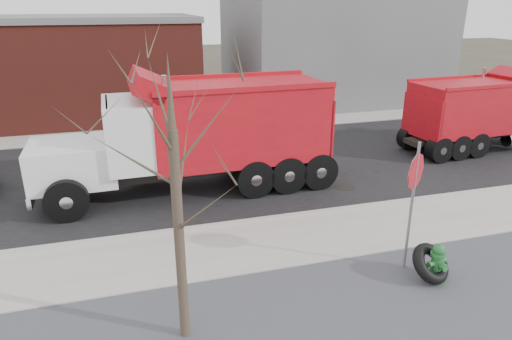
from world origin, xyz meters
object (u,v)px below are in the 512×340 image
object	(u,v)px
dump_truck_red_b	(199,131)
truck_tire	(430,264)
fire_hydrant	(437,264)
stop_sign	(414,186)
dump_truck_red_a	(486,110)

from	to	relation	value
dump_truck_red_b	truck_tire	bearing A→B (deg)	119.07
fire_hydrant	truck_tire	xyz separation A→B (m)	(-0.13, 0.06, -0.00)
dump_truck_red_b	fire_hydrant	bearing A→B (deg)	119.64
truck_tire	stop_sign	bearing A→B (deg)	114.99
truck_tire	dump_truck_red_b	world-z (taller)	dump_truck_red_b
stop_sign	dump_truck_red_b	distance (m)	7.18
stop_sign	dump_truck_red_a	xyz separation A→B (m)	(8.53, 7.39, -0.43)
fire_hydrant	dump_truck_red_a	world-z (taller)	dump_truck_red_a
truck_tire	dump_truck_red_a	world-z (taller)	dump_truck_red_a
fire_hydrant	dump_truck_red_b	bearing A→B (deg)	110.62
truck_tire	dump_truck_red_a	size ratio (longest dim) A/B	0.15
stop_sign	fire_hydrant	bearing A→B (deg)	-69.55
dump_truck_red_b	stop_sign	bearing A→B (deg)	119.57
fire_hydrant	stop_sign	bearing A→B (deg)	111.30
fire_hydrant	dump_truck_red_a	distance (m)	11.50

